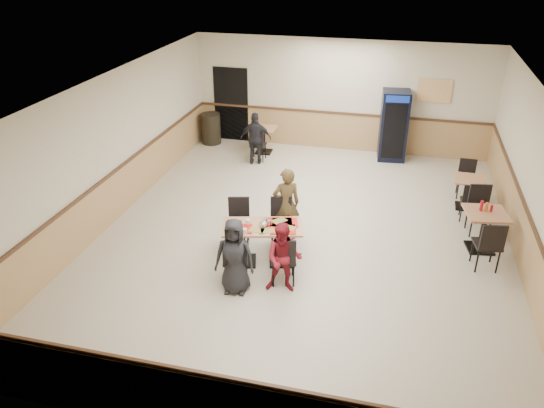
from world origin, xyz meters
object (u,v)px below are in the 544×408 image
(side_table_near, at_px, (484,225))
(trash_bin, at_px, (211,129))
(diner_woman_left, at_px, (235,256))
(side_table_far, at_px, (468,188))
(main_table, at_px, (263,238))
(diner_man_opposite, at_px, (286,204))
(pepsi_cooler, at_px, (394,126))
(diner_woman_right, at_px, (284,258))
(back_table, at_px, (264,136))
(lone_diner, at_px, (256,139))

(side_table_near, bearing_deg, trash_bin, 148.68)
(diner_woman_left, relative_size, side_table_far, 1.93)
(trash_bin, bearing_deg, main_table, -61.84)
(main_table, height_order, diner_man_opposite, diner_man_opposite)
(side_table_near, height_order, pepsi_cooler, pepsi_cooler)
(diner_woman_left, xyz_separation_m, side_table_near, (4.13, 2.38, -0.15))
(diner_woman_right, height_order, trash_bin, diner_woman_right)
(main_table, bearing_deg, diner_woman_left, -117.90)
(diner_woman_left, xyz_separation_m, side_table_far, (4.00, 4.13, -0.21))
(pepsi_cooler, bearing_deg, back_table, -179.20)
(main_table, bearing_deg, lone_diner, 92.28)
(main_table, height_order, diner_woman_right, diner_woman_right)
(diner_woman_right, height_order, diner_man_opposite, diner_man_opposite)
(side_table_near, relative_size, pepsi_cooler, 0.46)
(side_table_far, distance_m, trash_bin, 7.24)
(lone_diner, bearing_deg, back_table, -102.96)
(diner_man_opposite, bearing_deg, diner_woman_right, 74.38)
(diner_woman_right, bearing_deg, trash_bin, 112.38)
(main_table, xyz_separation_m, diner_woman_right, (0.56, -0.74, 0.13))
(diner_woman_left, bearing_deg, back_table, 94.65)
(back_table, relative_size, pepsi_cooler, 0.39)
(diner_woman_right, bearing_deg, main_table, 120.22)
(pepsi_cooler, bearing_deg, main_table, -115.36)
(diner_woman_left, distance_m, side_table_far, 5.75)
(diner_woman_right, relative_size, trash_bin, 1.46)
(diner_man_opposite, xyz_separation_m, pepsi_cooler, (1.81, 4.76, 0.17))
(diner_woman_right, distance_m, side_table_near, 4.00)
(diner_woman_left, distance_m, diner_man_opposite, 1.95)
(diner_man_opposite, height_order, lone_diner, diner_man_opposite)
(diner_man_opposite, height_order, trash_bin, diner_man_opposite)
(diner_woman_left, relative_size, pepsi_cooler, 0.73)
(side_table_near, height_order, back_table, side_table_near)
(diner_man_opposite, distance_m, back_table, 4.66)
(back_table, xyz_separation_m, pepsi_cooler, (3.41, 0.39, 0.45))
(diner_woman_right, height_order, lone_diner, lone_diner)
(side_table_near, xyz_separation_m, trash_bin, (-6.94, 4.23, -0.10))
(diner_woman_right, bearing_deg, side_table_far, 43.76)
(side_table_near, distance_m, trash_bin, 8.13)
(side_table_near, xyz_separation_m, back_table, (-5.29, 3.88, -0.06))
(diner_man_opposite, distance_m, pepsi_cooler, 5.09)
(diner_man_opposite, height_order, side_table_far, diner_man_opposite)
(diner_woman_left, height_order, back_table, diner_woman_left)
(main_table, relative_size, trash_bin, 1.79)
(diner_woman_right, bearing_deg, diner_woman_left, -172.16)
(main_table, bearing_deg, trash_bin, 103.40)
(diner_man_opposite, distance_m, lone_diner, 3.90)
(main_table, distance_m, diner_woman_right, 0.94)
(diner_woman_left, relative_size, trash_bin, 1.56)
(diner_man_opposite, distance_m, trash_bin, 5.74)
(pepsi_cooler, bearing_deg, diner_woman_left, -114.47)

